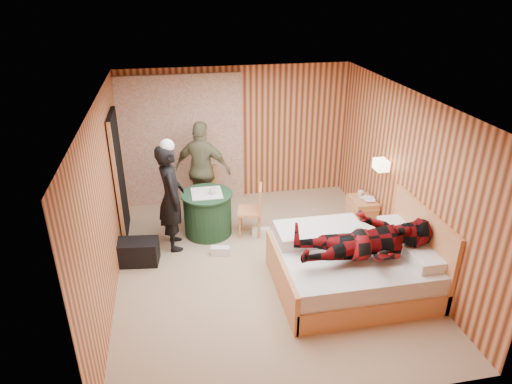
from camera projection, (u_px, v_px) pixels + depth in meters
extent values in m
cube|color=tan|center=(263.00, 266.00, 6.78)|extent=(4.20, 5.00, 0.01)
cube|color=silver|center=(265.00, 100.00, 5.71)|extent=(4.20, 5.00, 0.01)
cube|color=#EA8E59|center=(237.00, 134.00, 8.47)|extent=(4.20, 0.02, 2.50)
cube|color=#EA8E59|center=(105.00, 203.00, 5.89)|extent=(0.02, 5.00, 2.50)
cube|color=#EA8E59|center=(406.00, 178.00, 6.61)|extent=(0.02, 5.00, 2.50)
cube|color=beige|center=(183.00, 141.00, 8.26)|extent=(2.20, 0.08, 2.40)
cube|color=black|center=(119.00, 177.00, 7.24)|extent=(0.06, 0.90, 2.05)
cylinder|color=gold|center=(386.00, 164.00, 6.97)|extent=(0.18, 0.04, 0.04)
cube|color=beige|center=(381.00, 165.00, 6.95)|extent=(0.18, 0.24, 0.16)
cube|color=#EB9960|center=(352.00, 277.00, 6.27)|extent=(2.03, 1.62, 0.30)
cube|color=silver|center=(354.00, 260.00, 6.15)|extent=(1.97, 1.56, 0.25)
cube|color=#EB9960|center=(281.00, 278.00, 6.04)|extent=(0.06, 1.62, 0.57)
cube|color=#EB9960|center=(421.00, 245.00, 6.26)|extent=(0.06, 1.62, 1.11)
cube|color=white|center=(425.00, 258.00, 5.86)|extent=(0.38, 0.56, 0.14)
cube|color=white|center=(397.00, 228.00, 6.54)|extent=(0.38, 0.56, 0.14)
cube|color=silver|center=(319.00, 232.00, 6.40)|extent=(1.22, 0.61, 0.18)
cube|color=#EB9960|center=(361.00, 213.00, 7.75)|extent=(0.38, 0.52, 0.52)
cube|color=#EB9960|center=(362.00, 204.00, 7.68)|extent=(0.40, 0.54, 0.03)
cylinder|color=#1E4325|center=(208.00, 214.00, 7.52)|extent=(0.78, 0.78, 0.71)
cylinder|color=#1E4325|center=(207.00, 194.00, 7.36)|extent=(0.84, 0.84, 0.03)
cube|color=white|center=(207.00, 193.00, 7.35)|extent=(0.55, 0.55, 0.01)
cube|color=#EB9960|center=(204.00, 194.00, 7.99)|extent=(0.51, 0.51, 0.05)
cube|color=#EB9960|center=(205.00, 177.00, 8.06)|extent=(0.42, 0.14, 0.46)
cylinder|color=#EB9960|center=(194.00, 210.00, 7.95)|extent=(0.04, 0.04, 0.43)
cylinder|color=#EB9960|center=(216.00, 202.00, 8.24)|extent=(0.04, 0.04, 0.43)
cube|color=#EB9960|center=(250.00, 211.00, 7.47)|extent=(0.47, 0.47, 0.05)
cube|color=#EB9960|center=(260.00, 199.00, 7.37)|extent=(0.12, 0.39, 0.43)
cylinder|color=#EB9960|center=(241.00, 218.00, 7.71)|extent=(0.04, 0.04, 0.40)
cylinder|color=#EB9960|center=(259.00, 228.00, 7.42)|extent=(0.04, 0.04, 0.40)
cube|color=black|center=(136.00, 252.00, 6.79)|extent=(0.70, 0.43, 0.37)
cube|color=white|center=(220.00, 251.00, 7.04)|extent=(0.31, 0.18, 0.13)
cube|color=white|center=(261.00, 232.00, 7.56)|extent=(0.31, 0.17, 0.13)
imported|color=black|center=(171.00, 197.00, 6.94)|extent=(0.47, 0.66, 1.71)
imported|color=#6B6A47|center=(203.00, 170.00, 7.92)|extent=(1.09, 0.80, 1.72)
imported|color=maroon|center=(368.00, 232.00, 5.75)|extent=(0.86, 0.67, 1.77)
imported|color=white|center=(364.00, 200.00, 7.59)|extent=(0.24, 0.27, 0.02)
imported|color=white|center=(364.00, 199.00, 7.58)|extent=(0.21, 0.25, 0.02)
imported|color=white|center=(360.00, 193.00, 7.73)|extent=(0.12, 0.12, 0.09)
imported|color=white|center=(213.00, 191.00, 7.30)|extent=(0.14, 0.14, 0.10)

